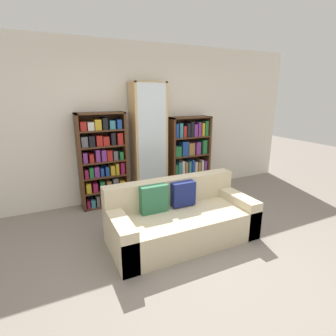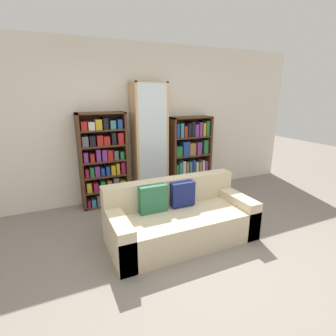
% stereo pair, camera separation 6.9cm
% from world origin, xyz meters
% --- Properties ---
extents(ground_plane, '(16.00, 16.00, 0.00)m').
position_xyz_m(ground_plane, '(0.00, 0.00, 0.00)').
color(ground_plane, gray).
extents(wall_back, '(6.67, 0.06, 2.70)m').
position_xyz_m(wall_back, '(0.00, 2.34, 1.35)').
color(wall_back, silver).
rests_on(wall_back, ground).
extents(couch, '(1.88, 0.86, 0.76)m').
position_xyz_m(couch, '(-0.03, 0.60, 0.27)').
color(couch, beige).
rests_on(couch, ground).
extents(bookshelf_left, '(0.78, 0.32, 1.58)m').
position_xyz_m(bookshelf_left, '(-0.68, 2.13, 0.77)').
color(bookshelf_left, '#4C2D19').
rests_on(bookshelf_left, ground).
extents(display_cabinet, '(0.59, 0.36, 2.06)m').
position_xyz_m(display_cabinet, '(0.14, 2.12, 1.02)').
color(display_cabinet, tan).
rests_on(display_cabinet, ground).
extents(bookshelf_right, '(0.81, 0.32, 1.45)m').
position_xyz_m(bookshelf_right, '(0.97, 2.13, 0.72)').
color(bookshelf_right, '#4C2D19').
rests_on(bookshelf_right, ground).
extents(wine_bottle, '(0.07, 0.07, 0.39)m').
position_xyz_m(wine_bottle, '(0.52, 1.67, 0.16)').
color(wine_bottle, '#143819').
rests_on(wine_bottle, ground).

